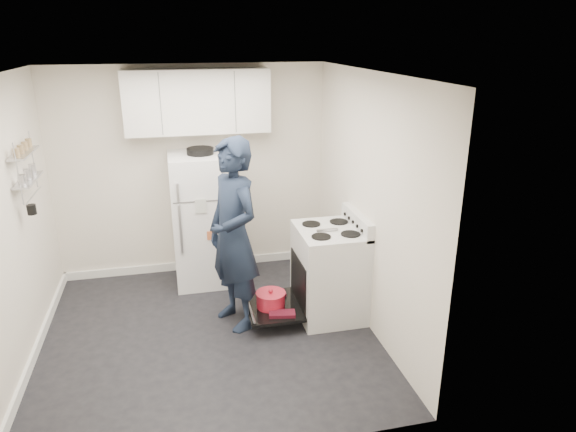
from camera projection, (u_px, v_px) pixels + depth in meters
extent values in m
cube|color=black|center=(209.00, 335.00, 5.07)|extent=(3.20, 3.20, 0.01)
cube|color=white|center=(194.00, 73.00, 4.23)|extent=(3.20, 3.20, 0.01)
cube|color=silver|center=(192.00, 172.00, 6.12)|extent=(3.20, 0.01, 2.50)
cube|color=silver|center=(221.00, 300.00, 3.18)|extent=(3.20, 0.01, 2.50)
cube|color=silver|center=(10.00, 230.00, 4.31)|extent=(0.01, 3.20, 2.50)
cube|color=silver|center=(368.00, 203.00, 4.99)|extent=(0.01, 3.20, 2.50)
cube|color=white|center=(36.00, 352.00, 4.71)|extent=(0.03, 3.20, 0.10)
cube|color=white|center=(198.00, 264.00, 6.51)|extent=(3.20, 0.03, 0.10)
cube|color=silver|center=(329.00, 273.00, 5.33)|extent=(0.65, 0.76, 0.92)
cube|color=black|center=(322.00, 279.00, 5.33)|extent=(0.53, 0.60, 0.52)
cube|color=orange|center=(347.00, 277.00, 5.39)|extent=(0.02, 0.56, 0.46)
cylinder|color=black|center=(327.00, 294.00, 5.40)|extent=(0.34, 0.34, 0.02)
cube|color=silver|center=(357.00, 222.00, 5.20)|extent=(0.08, 0.76, 0.18)
cube|color=silver|center=(330.00, 231.00, 5.17)|extent=(0.65, 0.76, 0.03)
cube|color=#B2B2B7|center=(327.00, 230.00, 5.10)|extent=(0.22, 0.03, 0.01)
cube|color=black|center=(273.00, 307.00, 5.30)|extent=(0.55, 0.70, 0.03)
cylinder|color=#B2B2B7|center=(249.00, 306.00, 5.24)|extent=(0.02, 0.66, 0.02)
cylinder|color=red|center=(271.00, 300.00, 5.26)|extent=(0.29, 0.29, 0.14)
cylinder|color=red|center=(271.00, 294.00, 5.23)|extent=(0.31, 0.31, 0.02)
sphere|color=red|center=(271.00, 291.00, 5.22)|extent=(0.04, 0.04, 0.04)
cube|color=maroon|center=(282.00, 314.00, 5.10)|extent=(0.28, 0.17, 0.04)
cube|color=maroon|center=(273.00, 294.00, 5.50)|extent=(0.26, 0.13, 0.04)
cube|color=white|center=(204.00, 219.00, 5.98)|extent=(0.72, 0.70, 1.54)
cube|color=#4C4C4C|center=(205.00, 201.00, 5.54)|extent=(0.68, 0.01, 0.01)
cube|color=#B2B2B7|center=(178.00, 193.00, 5.43)|extent=(0.03, 0.03, 0.20)
cube|color=#B2B2B7|center=(181.00, 230.00, 5.57)|extent=(0.03, 0.03, 0.55)
cylinder|color=black|center=(200.00, 151.00, 5.71)|extent=(0.30, 0.30, 0.07)
cube|color=#47872D|center=(223.00, 218.00, 5.64)|extent=(0.09, 0.01, 0.12)
cube|color=beige|center=(201.00, 206.00, 5.55)|extent=(0.12, 0.01, 0.16)
cube|color=#C76639|center=(212.00, 235.00, 5.68)|extent=(0.10, 0.01, 0.10)
cube|color=silver|center=(197.00, 101.00, 5.70)|extent=(1.60, 0.33, 0.70)
cube|color=#B2B2B7|center=(24.00, 153.00, 4.60)|extent=(0.14, 0.60, 0.02)
cube|color=#B2B2B7|center=(28.00, 180.00, 4.68)|extent=(0.14, 0.60, 0.02)
cylinder|color=black|center=(32.00, 210.00, 4.60)|extent=(0.08, 0.08, 0.09)
imported|color=#161F31|center=(233.00, 235.00, 4.98)|extent=(0.70, 0.83, 1.92)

